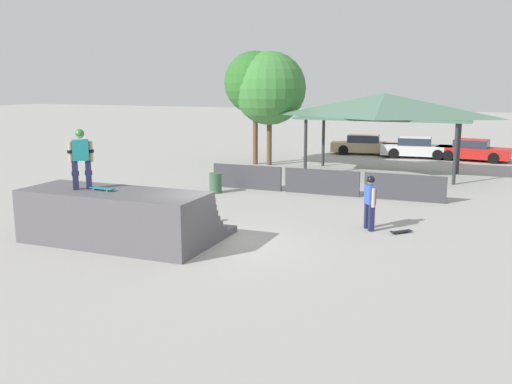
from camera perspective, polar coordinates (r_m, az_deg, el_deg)
The scene contains 14 objects.
ground_plane at distance 16.75m, azimuth -4.13°, elevation -5.31°, with size 160.00×160.00×0.00m, color #A3A09B.
quarter_pipe_ramp at distance 17.39m, azimuth -13.47°, elevation -2.56°, with size 5.58×3.59×1.58m.
skater_on_deck at distance 17.38m, azimuth -17.12°, elevation 3.57°, with size 0.70×0.58×1.77m.
skateboard_on_deck at distance 17.15m, azimuth -15.07°, elevation 0.34°, with size 0.85×0.27×0.09m.
bystander_walking at distance 18.52m, azimuth 11.33°, elevation -0.61°, with size 0.46×0.64×1.76m.
skateboard_on_ground at distance 18.51m, azimuth 14.27°, elevation -3.85°, with size 0.66×0.69×0.09m.
barrier_fence at distance 24.12m, azimuth 6.59°, elevation 0.99°, with size 10.03×0.12×1.05m.
pavilion_shelter at distance 29.57m, azimuth 12.73°, elevation 8.34°, with size 8.42×4.01×4.10m.
tree_beside_pavilion at distance 32.19m, azimuth 1.36°, elevation 10.32°, with size 4.06×4.06×6.34m.
tree_far_back at distance 32.46m, azimuth -0.07°, elevation 10.86°, with size 3.50×3.50×6.36m.
trash_bin at distance 24.37m, azimuth -4.07°, elevation 0.90°, with size 0.52×0.52×0.85m, color #385B3D.
parked_car_tan at distance 37.88m, azimuth 10.82°, elevation 4.64°, with size 4.49×2.16×1.27m.
parked_car_white at distance 36.84m, azimuth 15.70°, elevation 4.25°, with size 4.33×1.92×1.27m.
parked_car_red at distance 36.57m, azimuth 20.83°, elevation 3.89°, with size 4.33×2.15×1.27m.
Camera 1 is at (7.07, -14.43, 4.71)m, focal length 40.00 mm.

